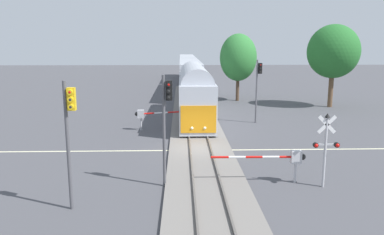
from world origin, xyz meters
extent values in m
plane|color=#47474C|center=(0.00, 0.00, 0.00)|extent=(220.00, 220.00, 0.00)
cube|color=beige|center=(0.00, 0.00, 0.00)|extent=(44.00, 0.20, 0.01)
cube|color=slate|center=(0.00, 0.00, 0.09)|extent=(4.40, 80.00, 0.18)
cube|color=#56514C|center=(-0.72, 0.00, 0.25)|extent=(0.10, 80.00, 0.14)
cube|color=#56514C|center=(0.72, 0.00, 0.25)|extent=(0.10, 80.00, 0.14)
cube|color=#B2B7C1|center=(0.00, 11.03, 2.27)|extent=(3.00, 16.46, 3.90)
cube|color=orange|center=(0.00, 2.78, 1.69)|extent=(2.76, 0.08, 2.15)
cylinder|color=#B2B7C1|center=(0.00, 11.03, 4.10)|extent=(2.76, 14.82, 2.76)
sphere|color=#F4F2CC|center=(-0.50, 2.77, 1.00)|extent=(0.24, 0.24, 0.24)
sphere|color=#F4F2CC|center=(0.50, 2.77, 1.00)|extent=(0.24, 0.24, 0.24)
cube|color=#B7BCC6|center=(0.00, 31.43, 2.62)|extent=(3.00, 22.52, 4.60)
cube|color=black|center=(1.51, 31.43, 2.92)|extent=(0.04, 20.27, 0.90)
cube|color=#193899|center=(1.52, 31.43, 1.47)|extent=(0.04, 20.72, 0.36)
cube|color=#B7BCC6|center=(0.00, 54.85, 2.62)|extent=(3.00, 22.52, 4.60)
cube|color=black|center=(1.51, 54.85, 2.92)|extent=(0.04, 20.27, 0.90)
cube|color=#193899|center=(1.52, 54.85, 1.47)|extent=(0.04, 20.72, 0.36)
cylinder|color=#B7B7BC|center=(4.83, -6.53, 0.55)|extent=(0.14, 0.14, 1.10)
cube|color=#B7B7BC|center=(4.83, -6.53, 1.45)|extent=(0.56, 0.40, 0.70)
sphere|color=black|center=(5.18, -6.53, 1.45)|extent=(0.36, 0.36, 0.36)
cylinder|color=red|center=(4.38, -6.53, 1.45)|extent=(0.91, 0.12, 0.12)
cylinder|color=white|center=(3.47, -6.53, 1.46)|extent=(0.91, 0.12, 0.12)
cylinder|color=red|center=(2.56, -6.53, 1.46)|extent=(0.91, 0.12, 0.12)
cylinder|color=white|center=(1.65, -6.53, 1.47)|extent=(0.91, 0.12, 0.12)
cylinder|color=red|center=(0.74, -6.53, 1.47)|extent=(0.91, 0.12, 0.12)
sphere|color=red|center=(0.28, -6.53, 1.47)|extent=(0.14, 0.14, 0.14)
cylinder|color=#B2B2B7|center=(6.13, -7.20, 1.86)|extent=(0.14, 0.14, 3.72)
cube|color=white|center=(6.13, -7.22, 3.37)|extent=(0.98, 0.05, 0.98)
cube|color=white|center=(6.13, -7.22, 3.37)|extent=(0.98, 0.05, 0.98)
cube|color=#B2B2B7|center=(6.13, -7.20, 2.31)|extent=(1.10, 0.08, 0.08)
cylinder|color=black|center=(5.58, -7.30, 2.31)|extent=(0.26, 0.18, 0.26)
cylinder|color=black|center=(6.68, -7.30, 2.31)|extent=(0.26, 0.18, 0.26)
sphere|color=red|center=(5.58, -7.40, 2.31)|extent=(0.20, 0.20, 0.20)
sphere|color=red|center=(6.68, -7.40, 2.31)|extent=(0.20, 0.20, 0.20)
cone|color=black|center=(6.13, -7.20, 3.84)|extent=(0.28, 0.28, 0.22)
cylinder|color=#B7B7BC|center=(-4.83, 6.53, 0.55)|extent=(0.14, 0.14, 1.10)
cube|color=#B7B7BC|center=(-4.83, 6.53, 1.45)|extent=(0.56, 0.40, 0.70)
sphere|color=black|center=(-5.18, 6.53, 1.45)|extent=(0.36, 0.36, 0.36)
cylinder|color=red|center=(-4.25, 6.53, 1.48)|extent=(1.18, 0.12, 0.18)
cylinder|color=white|center=(-3.08, 6.53, 1.54)|extent=(1.18, 0.12, 0.18)
cylinder|color=red|center=(-1.91, 6.53, 1.60)|extent=(1.18, 0.12, 0.18)
cylinder|color=white|center=(-0.74, 6.53, 1.66)|extent=(1.18, 0.12, 0.18)
cylinder|color=red|center=(0.43, 6.53, 1.72)|extent=(1.18, 0.12, 0.18)
sphere|color=red|center=(1.01, 6.53, 1.75)|extent=(0.14, 0.14, 0.14)
cylinder|color=#4C4C51|center=(-2.23, -6.84, 2.95)|extent=(0.16, 0.16, 5.90)
cube|color=black|center=(-1.95, -6.84, 5.10)|extent=(0.34, 0.26, 1.00)
sphere|color=red|center=(-1.95, -6.99, 5.42)|extent=(0.20, 0.20, 0.20)
cylinder|color=black|center=(-1.95, -7.02, 5.42)|extent=(0.24, 0.10, 0.24)
sphere|color=#262626|center=(-1.95, -6.99, 5.10)|extent=(0.20, 0.20, 0.20)
cylinder|color=black|center=(-1.95, -7.02, 5.10)|extent=(0.24, 0.10, 0.24)
sphere|color=#262626|center=(-1.95, -6.99, 4.78)|extent=(0.20, 0.20, 0.20)
cylinder|color=black|center=(-1.95, -7.02, 4.78)|extent=(0.24, 0.10, 0.24)
cylinder|color=#4C4C51|center=(-6.38, -9.58, 2.94)|extent=(0.16, 0.16, 5.88)
cube|color=gold|center=(-6.10, -9.58, 5.08)|extent=(0.34, 0.26, 1.00)
sphere|color=red|center=(-6.10, -9.73, 5.40)|extent=(0.20, 0.20, 0.20)
cylinder|color=gold|center=(-6.10, -9.76, 5.40)|extent=(0.24, 0.10, 0.24)
sphere|color=#262626|center=(-6.10, -9.73, 5.08)|extent=(0.20, 0.20, 0.20)
cylinder|color=gold|center=(-6.10, -9.76, 5.08)|extent=(0.24, 0.10, 0.24)
sphere|color=#262626|center=(-6.10, -9.73, 4.76)|extent=(0.20, 0.20, 0.20)
cylinder|color=gold|center=(-6.10, -9.76, 4.76)|extent=(0.24, 0.10, 0.24)
cylinder|color=#4C4C51|center=(5.79, 9.46, 2.99)|extent=(0.16, 0.16, 5.98)
cube|color=black|center=(6.07, 9.46, 5.18)|extent=(0.34, 0.26, 1.00)
sphere|color=red|center=(6.07, 9.31, 5.50)|extent=(0.20, 0.20, 0.20)
cylinder|color=black|center=(6.07, 9.28, 5.50)|extent=(0.24, 0.10, 0.24)
sphere|color=#262626|center=(6.07, 9.31, 5.18)|extent=(0.20, 0.20, 0.20)
cylinder|color=black|center=(6.07, 9.28, 5.18)|extent=(0.24, 0.10, 0.24)
sphere|color=#262626|center=(6.07, 9.31, 4.86)|extent=(0.20, 0.20, 0.20)
cylinder|color=black|center=(6.07, 9.28, 4.86)|extent=(0.24, 0.10, 0.24)
cylinder|color=#4C3828|center=(6.15, 23.88, 1.69)|extent=(0.44, 0.44, 3.39)
ellipsoid|color=#2D7533|center=(6.15, 23.88, 5.68)|extent=(4.79, 4.79, 6.12)
cylinder|color=brown|center=(16.47, 18.46, 2.11)|extent=(0.56, 0.56, 4.22)
ellipsoid|color=#236628|center=(16.47, 18.46, 6.56)|extent=(6.00, 6.00, 6.23)
camera|label=1|loc=(-1.35, -26.10, 7.44)|focal=35.68mm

